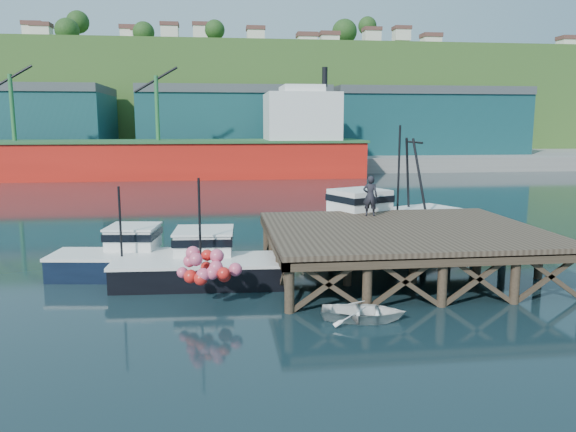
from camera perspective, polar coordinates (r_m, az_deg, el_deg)
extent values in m
plane|color=black|center=(24.93, -0.77, -6.24)|extent=(300.00, 300.00, 0.00)
cube|color=brown|center=(25.65, 11.53, -1.40)|extent=(12.00, 10.00, 0.25)
cube|color=#473828|center=(21.27, 15.66, -4.48)|extent=(12.00, 0.30, 0.35)
cylinder|color=#473828|center=(20.21, 0.14, -7.65)|extent=(0.36, 0.36, 2.60)
cylinder|color=#473828|center=(29.28, -2.17, -2.28)|extent=(0.36, 0.36, 2.60)
cylinder|color=#473828|center=(32.29, 18.43, -1.66)|extent=(0.36, 0.36, 2.60)
cube|color=gray|center=(94.08, -5.50, 5.87)|extent=(160.00, 40.00, 2.00)
cube|color=#17464E|center=(88.91, -5.46, 9.21)|extent=(28.00, 16.00, 9.00)
cube|color=#17464E|center=(94.67, 13.24, 9.02)|extent=(30.00, 16.00, 9.00)
cube|color=red|center=(72.62, -14.55, 5.53)|extent=(55.00, 9.50, 4.40)
cube|color=#26592D|center=(72.51, -14.63, 7.34)|extent=(55.50, 10.00, 0.30)
cube|color=silver|center=(72.65, 1.35, 10.01)|extent=(9.00, 9.00, 6.00)
cube|color=silver|center=(72.76, 1.36, 12.61)|extent=(5.00, 7.00, 1.20)
cylinder|color=black|center=(73.38, 3.75, 13.90)|extent=(0.70, 0.70, 2.50)
cube|color=#2D511E|center=(123.97, -5.98, 11.33)|extent=(220.00, 50.00, 22.00)
cube|color=black|center=(25.85, -16.04, -4.91)|extent=(6.70, 3.17, 1.00)
cube|color=silver|center=(25.73, -16.09, -3.78)|extent=(6.83, 3.24, 0.13)
cube|color=silver|center=(26.71, -15.44, -2.22)|extent=(2.36, 2.36, 1.00)
cube|color=black|center=(26.67, -15.46, -1.75)|extent=(2.49, 2.49, 0.33)
cylinder|color=black|center=(24.82, -16.68, -0.66)|extent=(0.10, 0.10, 3.11)
cube|color=black|center=(24.03, -8.68, -5.71)|extent=(7.39, 3.04, 1.01)
cube|color=silver|center=(23.90, -8.72, -4.49)|extent=(7.54, 3.10, 0.13)
cube|color=silver|center=(25.07, -8.52, -2.71)|extent=(2.53, 2.53, 1.01)
cube|color=black|center=(25.02, -8.53, -2.21)|extent=(2.67, 2.67, 0.34)
cylinder|color=black|center=(22.83, -8.96, -0.62)|extent=(0.10, 0.10, 3.58)
sphere|color=#DC5174|center=(20.84, -9.67, -6.02)|extent=(0.47, 0.47, 0.47)
sphere|color=#DC5174|center=(20.97, -6.91, -5.22)|extent=(0.47, 0.47, 0.47)
sphere|color=red|center=(20.38, -8.17, -5.03)|extent=(0.47, 0.47, 0.47)
cube|color=beige|center=(32.39, 10.26, -1.30)|extent=(10.23, 7.12, 1.59)
cube|color=silver|center=(32.25, 10.30, 0.17)|extent=(10.47, 7.35, 0.13)
cube|color=silver|center=(31.55, 6.50, 1.44)|extent=(3.44, 3.36, 1.59)
cube|color=black|center=(31.50, 6.52, 2.07)|extent=(3.56, 3.47, 0.35)
cylinder|color=black|center=(32.10, 11.18, 4.31)|extent=(0.12, 0.12, 5.30)
imported|color=white|center=(19.78, 7.66, -9.63)|extent=(3.31, 2.70, 0.60)
imported|color=black|center=(28.39, 8.35, 2.04)|extent=(0.84, 0.67, 2.02)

